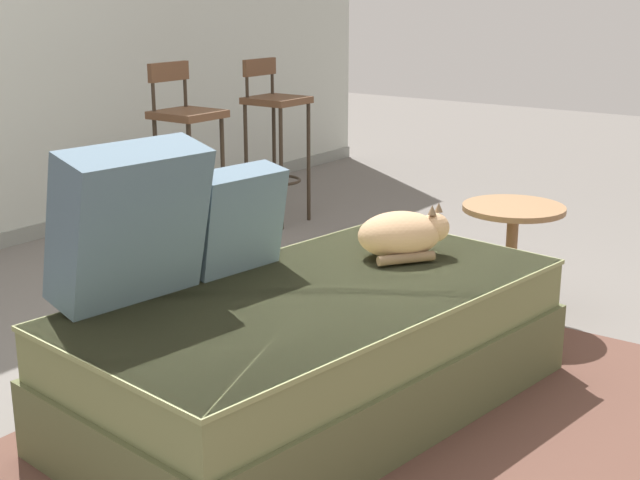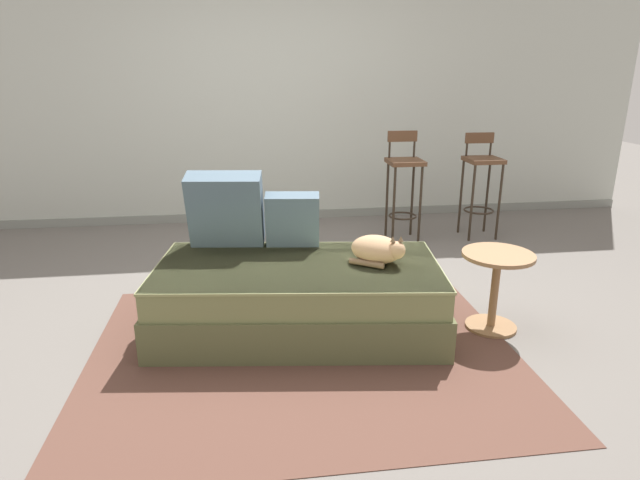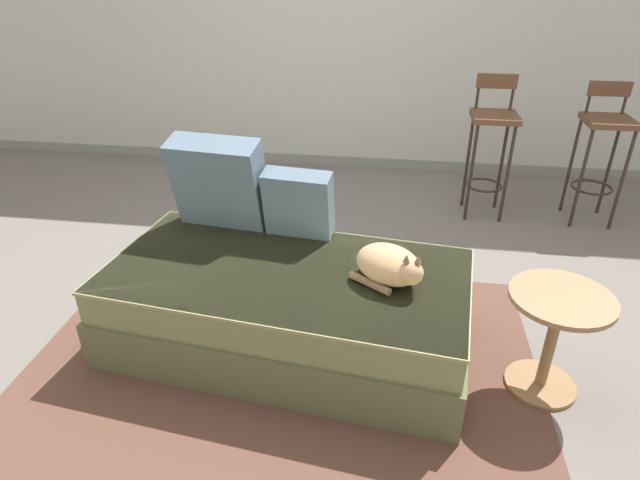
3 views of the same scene
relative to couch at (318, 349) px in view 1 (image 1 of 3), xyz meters
The scene contains 9 objects.
ground_plane 0.46m from the couch, 90.00° to the left, with size 16.00×16.00×0.00m, color #66605B.
area_rug 0.37m from the couch, 90.00° to the right, with size 2.46×2.01×0.01m, color brown.
couch is the anchor object (origin of this frame).
throw_pillow_corner 0.76m from the couch, 136.79° to the left, with size 0.52×0.34×0.51m.
throw_pillow_middle 0.54m from the couch, 90.04° to the left, with size 0.37×0.23×0.37m.
cat 0.58m from the couch, ahead, with size 0.40×0.38×0.20m.
bar_stool_near_window 2.13m from the couch, 56.01° to the left, with size 0.32×0.32×1.02m.
bar_stool_by_doorway 2.62m from the couch, 41.89° to the left, with size 0.32×0.32×0.99m.
side_table 1.24m from the couch, ahead, with size 0.44×0.44×0.51m.
Camera 1 is at (-2.27, -2.06, 1.41)m, focal length 50.00 mm.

